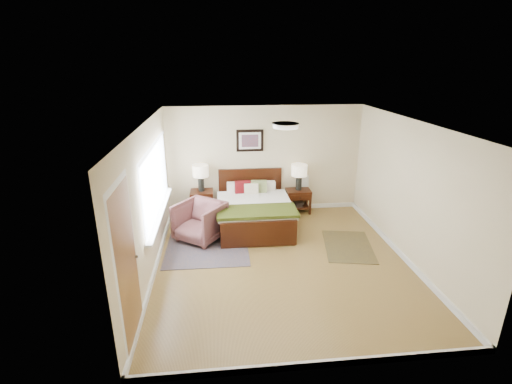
{
  "coord_description": "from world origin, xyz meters",
  "views": [
    {
      "loc": [
        -1.09,
        -5.83,
        3.44
      ],
      "look_at": [
        -0.38,
        0.85,
        1.05
      ],
      "focal_mm": 26.0,
      "sensor_mm": 36.0,
      "label": 1
    }
  ],
  "objects_px": {
    "nightstand_left": "(202,196)",
    "lamp_right": "(299,172)",
    "armchair": "(200,221)",
    "rug_persian": "(208,240)",
    "bed": "(254,206)",
    "nightstand_right": "(298,199)",
    "lamp_left": "(201,173)"
  },
  "relations": [
    {
      "from": "nightstand_left",
      "to": "lamp_right",
      "type": "bearing_deg",
      "value": 0.54
    },
    {
      "from": "armchair",
      "to": "rug_persian",
      "type": "distance_m",
      "value": 0.42
    },
    {
      "from": "bed",
      "to": "lamp_right",
      "type": "xyz_separation_m",
      "value": [
        1.13,
        0.72,
        0.51
      ]
    },
    {
      "from": "nightstand_right",
      "to": "nightstand_left",
      "type": "bearing_deg",
      "value": -179.78
    },
    {
      "from": "bed",
      "to": "armchair",
      "type": "distance_m",
      "value": 1.25
    },
    {
      "from": "bed",
      "to": "lamp_left",
      "type": "relative_size",
      "value": 3.16
    },
    {
      "from": "nightstand_right",
      "to": "armchair",
      "type": "xyz_separation_m",
      "value": [
        -2.27,
        -1.2,
        0.05
      ]
    },
    {
      "from": "nightstand_left",
      "to": "armchair",
      "type": "height_order",
      "value": "armchair"
    },
    {
      "from": "nightstand_right",
      "to": "lamp_right",
      "type": "relative_size",
      "value": 0.93
    },
    {
      "from": "nightstand_left",
      "to": "lamp_right",
      "type": "height_order",
      "value": "lamp_right"
    },
    {
      "from": "lamp_left",
      "to": "rug_persian",
      "type": "height_order",
      "value": "lamp_left"
    },
    {
      "from": "bed",
      "to": "nightstand_left",
      "type": "xyz_separation_m",
      "value": [
        -1.14,
        0.7,
        0.01
      ]
    },
    {
      "from": "nightstand_left",
      "to": "rug_persian",
      "type": "relative_size",
      "value": 0.28
    },
    {
      "from": "bed",
      "to": "lamp_right",
      "type": "height_order",
      "value": "lamp_right"
    },
    {
      "from": "nightstand_right",
      "to": "lamp_left",
      "type": "bearing_deg",
      "value": 179.68
    },
    {
      "from": "lamp_right",
      "to": "rug_persian",
      "type": "distance_m",
      "value": 2.67
    },
    {
      "from": "nightstand_right",
      "to": "armchair",
      "type": "height_order",
      "value": "armchair"
    },
    {
      "from": "nightstand_left",
      "to": "lamp_left",
      "type": "bearing_deg",
      "value": 90.0
    },
    {
      "from": "lamp_left",
      "to": "rug_persian",
      "type": "bearing_deg",
      "value": -83.71
    },
    {
      "from": "nightstand_right",
      "to": "lamp_left",
      "type": "distance_m",
      "value": 2.37
    },
    {
      "from": "lamp_left",
      "to": "lamp_right",
      "type": "xyz_separation_m",
      "value": [
        2.27,
        0.0,
        -0.06
      ]
    },
    {
      "from": "nightstand_left",
      "to": "armchair",
      "type": "relative_size",
      "value": 0.71
    },
    {
      "from": "bed",
      "to": "rug_persian",
      "type": "height_order",
      "value": "bed"
    },
    {
      "from": "bed",
      "to": "armchair",
      "type": "bearing_deg",
      "value": -156.44
    },
    {
      "from": "nightstand_left",
      "to": "lamp_right",
      "type": "distance_m",
      "value": 2.32
    },
    {
      "from": "armchair",
      "to": "bed",
      "type": "bearing_deg",
      "value": 59.38
    },
    {
      "from": "armchair",
      "to": "rug_persian",
      "type": "height_order",
      "value": "armchair"
    },
    {
      "from": "nightstand_right",
      "to": "lamp_left",
      "type": "relative_size",
      "value": 0.93
    },
    {
      "from": "bed",
      "to": "nightstand_right",
      "type": "distance_m",
      "value": 1.34
    },
    {
      "from": "lamp_left",
      "to": "nightstand_right",
      "type": "bearing_deg",
      "value": -0.32
    },
    {
      "from": "lamp_right",
      "to": "rug_persian",
      "type": "xyz_separation_m",
      "value": [
        -2.13,
        -1.27,
        -0.99
      ]
    },
    {
      "from": "nightstand_left",
      "to": "rug_persian",
      "type": "height_order",
      "value": "nightstand_left"
    }
  ]
}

